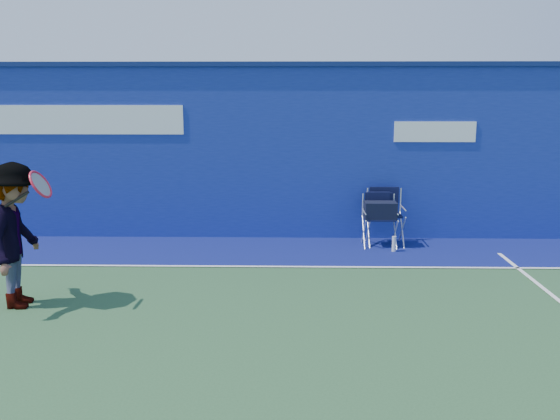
{
  "coord_description": "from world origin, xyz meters",
  "views": [
    {
      "loc": [
        1.13,
        -5.32,
        2.61
      ],
      "look_at": [
        0.97,
        2.6,
        1.0
      ],
      "focal_mm": 38.0,
      "sensor_mm": 36.0,
      "label": 1
    }
  ],
  "objects_px": {
    "directors_chair_left": "(380,224)",
    "directors_chair_right": "(385,227)",
    "water_bottle": "(394,244)",
    "tennis_player": "(16,235)"
  },
  "relations": [
    {
      "from": "directors_chair_left",
      "to": "directors_chair_right",
      "type": "relative_size",
      "value": 0.93
    },
    {
      "from": "directors_chair_right",
      "to": "water_bottle",
      "type": "height_order",
      "value": "directors_chair_right"
    },
    {
      "from": "water_bottle",
      "to": "tennis_player",
      "type": "distance_m",
      "value": 5.67
    },
    {
      "from": "water_bottle",
      "to": "tennis_player",
      "type": "xyz_separation_m",
      "value": [
        -5.0,
        -2.56,
        0.76
      ]
    },
    {
      "from": "directors_chair_left",
      "to": "tennis_player",
      "type": "bearing_deg",
      "value": -148.76
    },
    {
      "from": "directors_chair_right",
      "to": "directors_chair_left",
      "type": "bearing_deg",
      "value": -135.23
    },
    {
      "from": "directors_chair_right",
      "to": "water_bottle",
      "type": "distance_m",
      "value": 0.51
    },
    {
      "from": "directors_chair_left",
      "to": "directors_chair_right",
      "type": "xyz_separation_m",
      "value": [
        0.12,
        0.11,
        -0.08
      ]
    },
    {
      "from": "directors_chair_left",
      "to": "water_bottle",
      "type": "xyz_separation_m",
      "value": [
        0.19,
        -0.36,
        -0.25
      ]
    },
    {
      "from": "directors_chair_right",
      "to": "tennis_player",
      "type": "distance_m",
      "value": 5.82
    }
  ]
}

